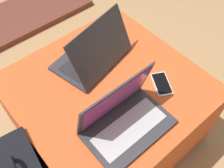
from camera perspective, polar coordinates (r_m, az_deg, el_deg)
The scene contains 6 objects.
ground_plane at distance 1.61m, azimuth -0.75°, elevation -10.43°, with size 14.00×14.00×0.00m, color tan.
ottoman at distance 1.40m, azimuth -0.85°, elevation -6.02°, with size 0.82×0.81×0.47m.
laptop_near at distance 1.05m, azimuth 2.60°, elevation -7.48°, with size 0.35×0.23×0.23m.
laptop_far at distance 1.26m, azimuth -3.89°, elevation 6.46°, with size 0.40×0.32×0.24m.
cell_phone at distance 1.22m, azimuth 10.75°, elevation 0.06°, with size 0.12×0.15×0.01m.
fireplace_hearth at distance 2.38m, azimuth -21.82°, elevation 12.30°, with size 1.40×0.50×0.04m.
Camera 1 is at (-0.46, -0.56, 1.44)m, focal length 42.00 mm.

